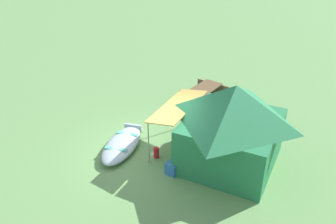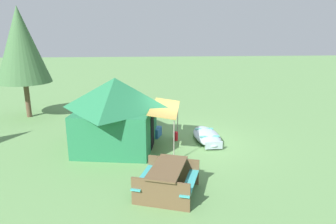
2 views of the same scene
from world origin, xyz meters
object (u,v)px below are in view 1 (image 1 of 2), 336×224
beached_rowboat (122,144)px  picnic_table (204,94)px  canvas_cabin_tent (232,124)px  fuel_can (156,153)px  cooler_box (175,166)px

beached_rowboat → picnic_table: picnic_table is taller
canvas_cabin_tent → fuel_can: canvas_cabin_tent is taller
canvas_cabin_tent → cooler_box: size_ratio=6.98×
beached_rowboat → picnic_table: bearing=154.7°
fuel_can → cooler_box: bearing=56.7°
beached_rowboat → picnic_table: (-4.02, 1.90, 0.30)m
beached_rowboat → canvas_cabin_tent: size_ratio=0.58×
beached_rowboat → canvas_cabin_tent: 3.74m
picnic_table → cooler_box: (4.63, 0.14, -0.30)m
canvas_cabin_tent → cooler_box: 2.15m
canvas_cabin_tent → fuel_can: bearing=-77.7°
beached_rowboat → cooler_box: cooler_box is taller
picnic_table → fuel_can: size_ratio=5.67×
canvas_cabin_tent → cooler_box: (1.01, -1.49, -1.18)m
picnic_table → beached_rowboat: bearing=-25.3°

